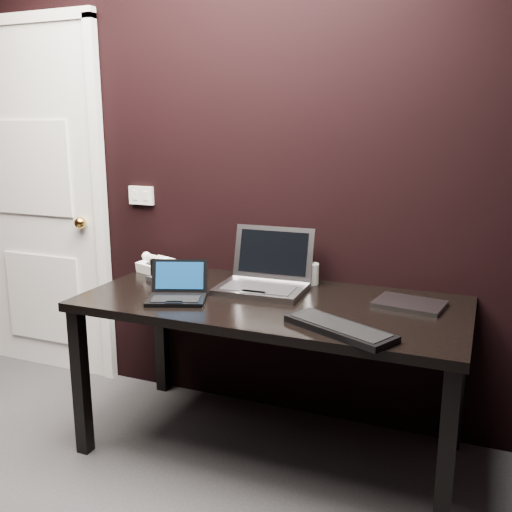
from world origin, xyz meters
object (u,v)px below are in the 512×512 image
at_px(ext_keyboard, 339,328).
at_px(desk_phone, 158,265).
at_px(netbook, 177,292).
at_px(mobile_phone, 155,273).
at_px(desk, 271,316).
at_px(door, 38,202).
at_px(closed_laptop, 409,304).
at_px(silver_laptop, 264,279).
at_px(pen_cup, 310,273).

bearing_deg(ext_keyboard, desk_phone, 155.63).
height_order(netbook, mobile_phone, netbook).
bearing_deg(desk, door, 167.18).
relative_size(desk, mobile_phone, 15.98).
relative_size(closed_laptop, desk_phone, 1.39).
distance_m(desk, desk_phone, 0.77).
xyz_separation_m(desk, desk_phone, (-0.73, 0.23, 0.12)).
xyz_separation_m(silver_laptop, ext_keyboard, (0.47, -0.42, -0.04)).
height_order(door, closed_laptop, door).
height_order(door, netbook, door).
distance_m(closed_laptop, pen_cup, 0.53).
distance_m(silver_laptop, desk_phone, 0.65).
xyz_separation_m(door, desk_phone, (0.92, -0.15, -0.27)).
distance_m(desk, mobile_phone, 0.67).
height_order(desk, desk_phone, desk_phone).
xyz_separation_m(closed_laptop, desk_phone, (-1.31, 0.09, 0.03)).
xyz_separation_m(desk_phone, pen_cup, (0.81, 0.09, 0.02)).
bearing_deg(ext_keyboard, mobile_phone, 160.92).
xyz_separation_m(desk, netbook, (-0.39, -0.16, 0.11)).
bearing_deg(pen_cup, silver_laptop, -135.06).
bearing_deg(closed_laptop, desk_phone, 176.29).
bearing_deg(desk, ext_keyboard, -36.05).
bearing_deg(closed_laptop, door, 174.01).
xyz_separation_m(closed_laptop, pen_cup, (-0.50, 0.17, 0.05)).
relative_size(desk, netbook, 5.35).
height_order(door, desk, door).
bearing_deg(ext_keyboard, netbook, 171.11).
bearing_deg(netbook, mobile_phone, 138.22).
relative_size(netbook, silver_laptop, 0.77).
distance_m(door, mobile_phone, 1.07).
xyz_separation_m(closed_laptop, mobile_phone, (-1.24, -0.06, 0.03)).
bearing_deg(desk_phone, silver_laptop, -7.46).
xyz_separation_m(desk, closed_laptop, (0.58, 0.14, 0.09)).
relative_size(door, desk, 1.26).
xyz_separation_m(silver_laptop, closed_laptop, (0.67, -0.00, -0.04)).
height_order(desk_phone, mobile_phone, mobile_phone).
bearing_deg(desk_phone, closed_laptop, -3.71).
height_order(desk, netbook, netbook).
bearing_deg(mobile_phone, silver_laptop, 6.14).
bearing_deg(pen_cup, mobile_phone, -162.43).
relative_size(desk, pen_cup, 7.12).
bearing_deg(door, desk, -12.82).
bearing_deg(silver_laptop, netbook, -135.07).
height_order(ext_keyboard, desk_phone, desk_phone).
relative_size(door, pen_cup, 8.97).
bearing_deg(netbook, door, 157.10).
bearing_deg(mobile_phone, ext_keyboard, -19.08).
height_order(netbook, desk_phone, netbook).
xyz_separation_m(netbook, closed_laptop, (0.97, 0.30, -0.02)).
bearing_deg(door, netbook, -22.90).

